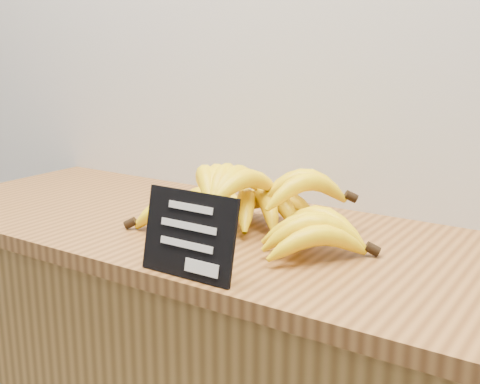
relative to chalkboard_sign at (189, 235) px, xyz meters
The scene contains 3 objects.
counter_top 0.25m from the chalkboard_sign, 97.26° to the left, with size 1.54×0.54×0.03m, color #93602D.
chalkboard_sign is the anchor object (origin of this frame).
banana_pile 0.25m from the chalkboard_sign, 99.59° to the left, with size 0.48×0.33×0.12m.
Camera 1 is at (0.50, 1.83, 1.28)m, focal length 45.00 mm.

